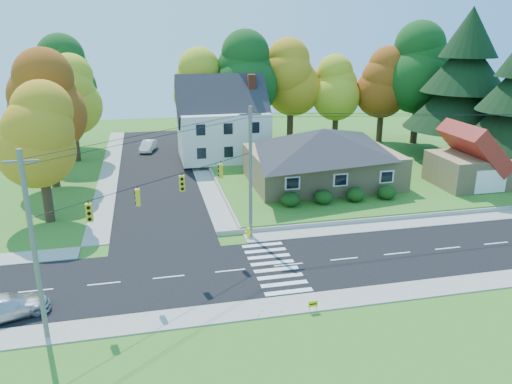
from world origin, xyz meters
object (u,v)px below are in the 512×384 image
(ranch_house, at_px, (322,155))
(white_car, at_px, (148,146))
(silver_sedan, at_px, (6,307))
(fire_hydrant, at_px, (249,233))

(ranch_house, distance_m, white_car, 25.50)
(silver_sedan, xyz_separation_m, fire_hydrant, (15.23, 7.76, -0.25))
(white_car, relative_size, fire_hydrant, 4.66)
(silver_sedan, bearing_deg, fire_hydrant, -81.42)
(white_car, bearing_deg, fire_hydrant, -62.63)
(ranch_house, height_order, fire_hydrant, ranch_house)
(ranch_house, height_order, white_car, ranch_house)
(white_car, distance_m, fire_hydrant, 30.93)
(white_car, height_order, fire_hydrant, white_car)
(silver_sedan, height_order, white_car, white_car)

